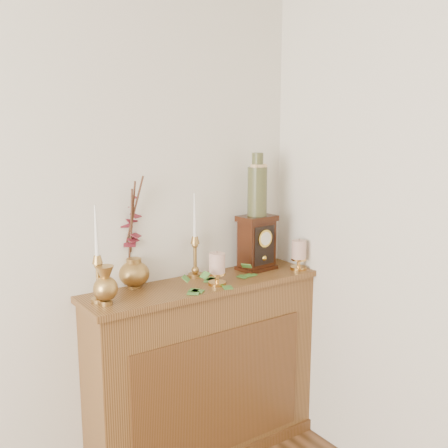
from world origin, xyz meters
TOP-DOWN VIEW (x-y plane):
  - console_shelf at (1.40, 2.10)m, footprint 1.24×0.34m
  - candlestick_left at (0.86, 2.11)m, footprint 0.07×0.07m
  - candlestick_center at (1.41, 2.20)m, footprint 0.07×0.07m
  - bud_vase at (0.87, 2.05)m, footprint 0.11×0.11m
  - ginger_jar at (1.08, 2.25)m, footprint 0.22×0.23m
  - pillar_candle_left at (1.42, 2.02)m, footprint 0.09×0.09m
  - pillar_candle_right at (1.94, 2.01)m, footprint 0.09×0.09m
  - ivy_garland at (1.46, 2.01)m, footprint 0.51×0.18m
  - mantel_clock at (1.76, 2.13)m, footprint 0.21×0.15m
  - ceramic_vase at (1.76, 2.14)m, footprint 0.10×0.10m

SIDE VIEW (x-z plane):
  - console_shelf at x=1.40m, z-range -0.03..0.90m
  - ivy_garland at x=1.46m, z-range 0.90..0.99m
  - bud_vase at x=0.87m, z-range 0.93..1.10m
  - pillar_candle_left at x=1.42m, z-range 0.93..1.10m
  - pillar_candle_right at x=1.94m, z-range 0.93..1.10m
  - candlestick_left at x=0.86m, z-range 0.86..1.28m
  - candlestick_center at x=1.41m, z-range 0.86..1.29m
  - mantel_clock at x=1.76m, z-range 0.93..1.22m
  - ginger_jar at x=1.08m, z-range 0.90..1.44m
  - ceramic_vase at x=1.76m, z-range 1.21..1.54m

